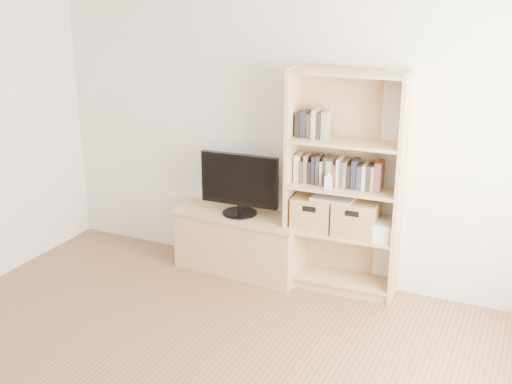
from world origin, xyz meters
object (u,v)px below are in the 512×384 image
Objects in this scene: television at (239,184)px; baby_monitor at (328,183)px; basket_right at (356,217)px; tv_stand at (240,243)px; laptop at (334,198)px; bookshelf at (344,184)px; basket_left at (313,212)px.

television is 6.48× the size of baby_monitor.
television is 2.02× the size of basket_right.
laptop reaches higher than tv_stand.
bookshelf is 5.50× the size of laptop.
tv_stand is 3.23× the size of basket_right.
baby_monitor reaches higher than basket_right.
basket_right is 0.24m from laptop.
laptop is at bearing 72.09° from baby_monitor.
tv_stand is 1.13m from bookshelf.
baby_monitor is 0.31× the size of basket_right.
laptop is (0.84, 0.03, -0.01)m from television.
basket_left reaches higher than tv_stand.
tv_stand is 0.99m from laptop.
bookshelf is 0.15m from baby_monitor.
baby_monitor is at bearing -135.00° from bookshelf.
laptop is at bearing -177.80° from basket_right.
bookshelf reaches higher than basket_left.
basket_right is 1.03× the size of laptop.
television is 0.69m from basket_left.
television is at bearing -174.27° from laptop.
tv_stand is at bearing 179.98° from bookshelf.
basket_right is at bearing 22.87° from baby_monitor.
basket_right is (1.02, 0.05, -0.16)m from television.
television reaches higher than tv_stand.
basket_right reaches higher than basket_left.
baby_monitor is 0.32× the size of laptop.
laptop reaches higher than basket_right.
bookshelf is (0.91, 0.05, 0.66)m from tv_stand.
television is 2.11× the size of basket_left.
bookshelf reaches higher than tv_stand.
bookshelf is 5.57× the size of basket_left.
basket_left is at bearing -175.41° from laptop.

